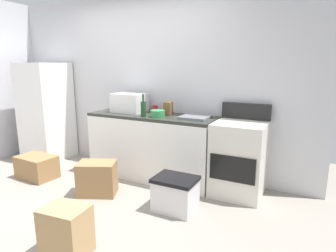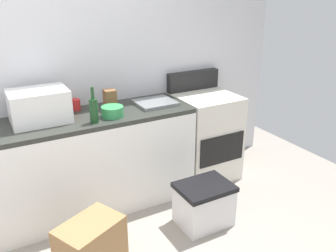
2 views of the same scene
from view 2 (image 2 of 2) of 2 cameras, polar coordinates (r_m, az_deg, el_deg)
The scene contains 11 objects.
wall_back at distance 3.37m, azimuth -19.44°, elevation 8.97°, with size 5.00×0.10×2.60m, color silver.
kitchen_counter at distance 3.38m, azimuth -11.56°, elevation -5.52°, with size 1.80×0.60×0.90m.
stove_oven at distance 3.87m, azimuth 5.79°, elevation -1.37°, with size 0.60×0.61×1.10m.
microwave at distance 3.12m, azimuth -19.65°, elevation 2.97°, with size 0.46×0.34×0.27m, color white.
sink_basin at distance 3.42m, azimuth -2.04°, elevation 3.70°, with size 0.36×0.32×0.03m, color slate.
wine_bottle at distance 2.99m, azimuth -11.64°, elevation 2.53°, with size 0.07×0.07×0.30m.
coffee_mug at distance 3.36m, azimuth -14.33°, elevation 3.29°, with size 0.08×0.08×0.10m, color red.
knife_block at distance 3.30m, azimuth -9.13°, elevation 4.13°, with size 0.10×0.10×0.18m, color brown.
mixing_bowl at distance 3.13m, azimuth -8.76°, elevation 2.28°, with size 0.19×0.19×0.09m, color #338C4C.
cardboard_box_small at distance 2.78m, azimuth -12.02°, elevation -18.24°, with size 0.45×0.30×0.41m, color olive.
storage_bin at distance 3.20m, azimuth 5.67°, elevation -12.13°, with size 0.46×0.36×0.38m.
Camera 2 is at (-0.54, -1.71, 1.96)m, focal length 38.65 mm.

